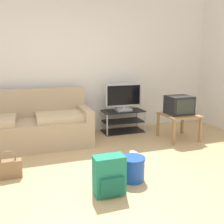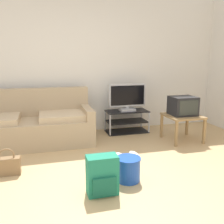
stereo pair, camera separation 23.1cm
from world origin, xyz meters
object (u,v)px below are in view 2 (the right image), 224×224
object	(u,v)px
side_table	(183,119)
backpack	(102,175)
sneakers_pair	(127,156)
couch	(30,125)
handbag	(7,165)
flat_tv	(127,98)
crt_tv	(183,106)
tv_stand	(127,121)
cleaning_bucket	(128,168)

from	to	relation	value
side_table	backpack	world-z (taller)	side_table
backpack	sneakers_pair	size ratio (longest dim) A/B	1.22
couch	handbag	bearing A→B (deg)	-101.45
couch	flat_tv	world-z (taller)	flat_tv
handbag	crt_tv	bearing A→B (deg)	12.74
flat_tv	side_table	world-z (taller)	flat_tv
tv_stand	side_table	world-z (taller)	side_table
side_table	tv_stand	bearing A→B (deg)	135.53
side_table	sneakers_pair	bearing A→B (deg)	-155.60
couch	tv_stand	distance (m)	1.83
handbag	couch	bearing A→B (deg)	78.55
side_table	cleaning_bucket	bearing A→B (deg)	-140.37
flat_tv	cleaning_bucket	bearing A→B (deg)	-108.42
couch	sneakers_pair	world-z (taller)	couch
couch	handbag	distance (m)	1.22
cleaning_bucket	couch	bearing A→B (deg)	124.28
flat_tv	crt_tv	world-z (taller)	flat_tv
side_table	cleaning_bucket	distance (m)	1.86
couch	tv_stand	xyz separation A→B (m)	(1.81, 0.21, -0.11)
handbag	sneakers_pair	size ratio (longest dim) A/B	0.98
crt_tv	backpack	size ratio (longest dim) A/B	0.99
tv_stand	flat_tv	size ratio (longest dim) A/B	1.12
side_table	sneakers_pair	world-z (taller)	side_table
couch	crt_tv	distance (m)	2.66
sneakers_pair	couch	bearing A→B (deg)	141.18
handbag	sneakers_pair	bearing A→B (deg)	2.50
tv_stand	handbag	distance (m)	2.48
crt_tv	cleaning_bucket	size ratio (longest dim) A/B	1.43
tv_stand	side_table	size ratio (longest dim) A/B	1.38
tv_stand	crt_tv	bearing A→B (deg)	-43.86
tv_stand	backpack	xyz separation A→B (m)	(-1.00, -2.15, -0.00)
side_table	handbag	distance (m)	2.91
couch	flat_tv	bearing A→B (deg)	6.05
cleaning_bucket	backpack	bearing A→B (deg)	-150.25
couch	backpack	bearing A→B (deg)	-67.29
flat_tv	cleaning_bucket	distance (m)	2.09
flat_tv	side_table	distance (m)	1.12
flat_tv	sneakers_pair	distance (m)	1.51
sneakers_pair	tv_stand	bearing A→B (deg)	71.49
flat_tv	tv_stand	bearing A→B (deg)	90.00
tv_stand	crt_tv	size ratio (longest dim) A/B	1.91
flat_tv	sneakers_pair	xyz separation A→B (m)	(-0.44, -1.30, -0.65)
couch	crt_tv	bearing A→B (deg)	-11.64
crt_tv	sneakers_pair	distance (m)	1.47
flat_tv	handbag	xyz separation A→B (m)	(-2.05, -1.37, -0.57)
couch	side_table	world-z (taller)	couch
tv_stand	handbag	bearing A→B (deg)	-145.90
side_table	handbag	world-z (taller)	side_table
tv_stand	side_table	distance (m)	1.11
sneakers_pair	cleaning_bucket	bearing A→B (deg)	-107.60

